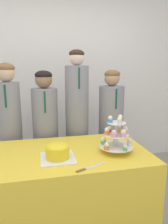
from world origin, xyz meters
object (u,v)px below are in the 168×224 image
round_cake (57,151)px  cake_knife (86,169)px  student_0 (10,136)px  student_2 (77,127)px  cupcake_stand (116,135)px  student_1 (46,138)px  student_3 (111,134)px

round_cake → cake_knife: size_ratio=1.10×
student_0 → student_2: 0.73m
cupcake_stand → student_1: 0.91m
round_cake → cake_knife: bearing=-49.6°
round_cake → student_2: size_ratio=0.16×
cake_knife → student_1: student_1 is taller
cupcake_stand → student_3: size_ratio=0.22×
student_1 → student_0: bearing=-180.0°
cupcake_stand → student_2: bearing=106.9°
round_cake → student_3: 1.01m
cupcake_stand → student_3: (0.20, 0.68, -0.21)m
student_0 → round_cake: bearing=-58.2°
cake_knife → student_2: bearing=60.1°
cupcake_stand → student_0: student_0 is taller
round_cake → student_2: student_2 is taller
student_0 → student_1: bearing=0.0°
student_0 → cake_knife: bearing=-56.1°
round_cake → student_0: bearing=121.8°
student_3 → student_0: bearing=-180.0°
cake_knife → student_0: size_ratio=0.16×
round_cake → cupcake_stand: cupcake_stand is taller
student_1 → cupcake_stand: bearing=-50.3°
student_1 → student_3: student_3 is taller
cake_knife → student_3: student_3 is taller
round_cake → cupcake_stand: bearing=4.1°
cake_knife → student_1: size_ratio=0.17×
cupcake_stand → student_0: 1.17m
student_0 → student_3: student_0 is taller
cupcake_stand → cake_knife: bearing=-142.1°
cake_knife → round_cake: bearing=107.2°
student_2 → cupcake_stand: bearing=-73.1°
student_1 → student_2: 0.37m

